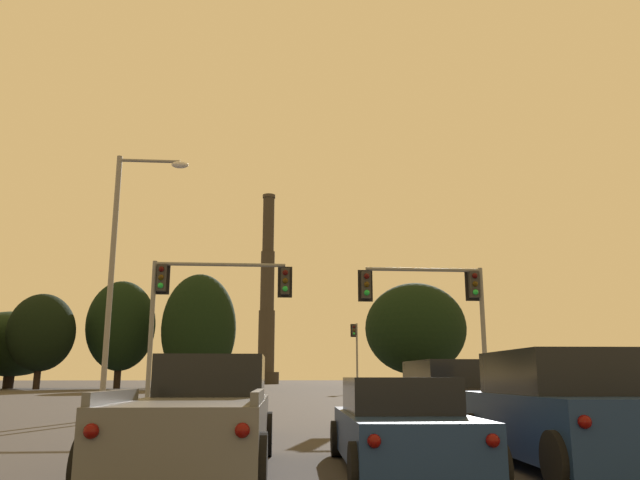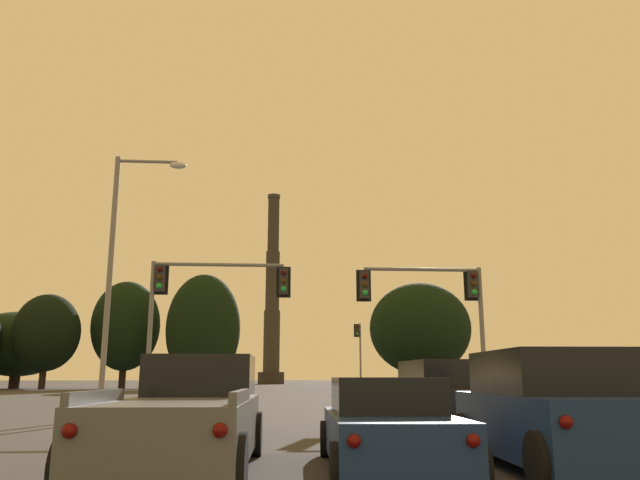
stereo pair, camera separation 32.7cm
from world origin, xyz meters
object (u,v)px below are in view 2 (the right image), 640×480
(pickup_truck_left_lane_second, at_px, (188,418))
(traffic_light_overhead_right, at_px, (439,301))
(suv_right_lane_front, at_px, (445,398))
(hatchback_left_lane_front, at_px, (204,409))
(traffic_light_far_right, at_px, (359,347))
(traffic_light_overhead_left, at_px, (199,297))
(suv_right_lane_second, at_px, (551,411))
(street_lamp, at_px, (121,257))
(sedan_center_lane_second, at_px, (387,427))
(smokestack, at_px, (272,307))

(pickup_truck_left_lane_second, distance_m, traffic_light_overhead_right, 15.99)
(suv_right_lane_front, distance_m, hatchback_left_lane_front, 6.15)
(traffic_light_far_right, bearing_deg, hatchback_left_lane_front, -102.64)
(suv_right_lane_front, distance_m, traffic_light_overhead_left, 11.63)
(suv_right_lane_front, height_order, suv_right_lane_second, same)
(hatchback_left_lane_front, bearing_deg, street_lamp, 120.28)
(sedan_center_lane_second, relative_size, street_lamp, 0.50)
(suv_right_lane_front, height_order, street_lamp, street_lamp)
(traffic_light_overhead_left, bearing_deg, street_lamp, -148.70)
(street_lamp, bearing_deg, suv_right_lane_second, -51.85)
(suv_right_lane_second, bearing_deg, hatchback_left_lane_front, 139.14)
(sedan_center_lane_second, xyz_separation_m, traffic_light_overhead_left, (-4.74, 14.47, 3.84))
(hatchback_left_lane_front, bearing_deg, traffic_light_overhead_right, 45.29)
(traffic_light_overhead_right, height_order, smokestack, smokestack)
(sedan_center_lane_second, bearing_deg, traffic_light_far_right, 85.19)
(sedan_center_lane_second, xyz_separation_m, smokestack, (-2.11, 124.76, 15.61))
(traffic_light_far_right, bearing_deg, traffic_light_overhead_left, -107.48)
(sedan_center_lane_second, bearing_deg, hatchback_left_lane_front, 123.42)
(hatchback_left_lane_front, distance_m, smokestack, 120.00)
(hatchback_left_lane_front, xyz_separation_m, traffic_light_overhead_right, (8.11, 7.95, 3.67))
(hatchback_left_lane_front, height_order, smokestack, smokestack)
(sedan_center_lane_second, bearing_deg, pickup_truck_left_lane_second, 178.42)
(suv_right_lane_front, bearing_deg, traffic_light_overhead_right, 73.74)
(suv_right_lane_front, relative_size, smokestack, 0.12)
(traffic_light_overhead_right, bearing_deg, traffic_light_overhead_left, 175.58)
(pickup_truck_left_lane_second, relative_size, traffic_light_far_right, 0.85)
(street_lamp, bearing_deg, pickup_truck_left_lane_second, -71.16)
(traffic_light_far_right, relative_size, traffic_light_overhead_left, 1.11)
(hatchback_left_lane_front, bearing_deg, suv_right_lane_second, -42.61)
(hatchback_left_lane_front, height_order, traffic_light_overhead_left, traffic_light_overhead_left)
(sedan_center_lane_second, height_order, traffic_light_overhead_right, traffic_light_overhead_right)
(traffic_light_overhead_right, xyz_separation_m, traffic_light_far_right, (1.76, 36.11, -0.08))
(pickup_truck_left_lane_second, bearing_deg, suv_right_lane_front, 47.52)
(suv_right_lane_front, relative_size, traffic_light_overhead_left, 0.84)
(hatchback_left_lane_front, relative_size, traffic_light_far_right, 0.63)
(suv_right_lane_front, relative_size, hatchback_left_lane_front, 1.20)
(suv_right_lane_front, xyz_separation_m, hatchback_left_lane_front, (-6.13, -0.47, -0.23))
(pickup_truck_left_lane_second, bearing_deg, hatchback_left_lane_front, 94.79)
(suv_right_lane_second, distance_m, smokestack, 125.82)
(pickup_truck_left_lane_second, bearing_deg, suv_right_lane_second, -1.11)
(suv_right_lane_front, xyz_separation_m, pickup_truck_left_lane_second, (-5.80, -6.04, -0.09))
(pickup_truck_left_lane_second, height_order, suv_right_lane_second, suv_right_lane_second)
(hatchback_left_lane_front, relative_size, smokestack, 0.10)
(traffic_light_overhead_left, xyz_separation_m, street_lamp, (-2.70, -1.64, 1.23))
(hatchback_left_lane_front, xyz_separation_m, street_lamp, (-3.97, 7.04, 5.08))
(pickup_truck_left_lane_second, distance_m, street_lamp, 14.20)
(smokestack, bearing_deg, sedan_center_lane_second, -89.03)
(hatchback_left_lane_front, xyz_separation_m, suv_right_lane_second, (6.13, -5.82, 0.23))
(sedan_center_lane_second, height_order, traffic_light_far_right, traffic_light_far_right)
(hatchback_left_lane_front, distance_m, traffic_light_overhead_left, 9.57)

